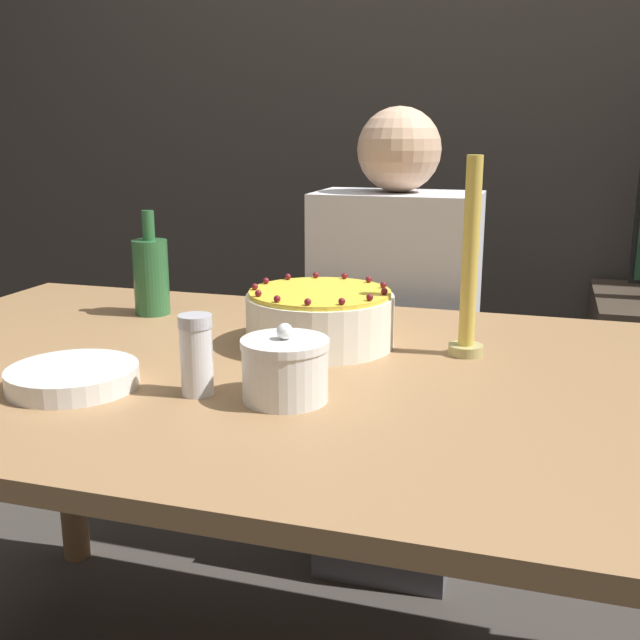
% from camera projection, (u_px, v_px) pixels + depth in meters
% --- Properties ---
extents(wall_behind, '(8.00, 0.05, 2.60)m').
position_uv_depth(wall_behind, '(435.00, 75.00, 2.40)').
color(wall_behind, '#38332D').
rests_on(wall_behind, ground_plane).
extents(dining_table, '(1.69, 0.97, 0.75)m').
position_uv_depth(dining_table, '(299.00, 423.00, 1.27)').
color(dining_table, '#936D47').
rests_on(dining_table, ground_plane).
extents(cake, '(0.27, 0.27, 0.11)m').
position_uv_depth(cake, '(320.00, 318.00, 1.36)').
color(cake, white).
rests_on(cake, dining_table).
extents(sugar_bowl, '(0.13, 0.13, 0.12)m').
position_uv_depth(sugar_bowl, '(285.00, 369.00, 1.09)').
color(sugar_bowl, white).
rests_on(sugar_bowl, dining_table).
extents(sugar_shaker, '(0.05, 0.05, 0.12)m').
position_uv_depth(sugar_shaker, '(196.00, 355.00, 1.11)').
color(sugar_shaker, white).
rests_on(sugar_shaker, dining_table).
extents(plate_stack, '(0.20, 0.20, 0.03)m').
position_uv_depth(plate_stack, '(73.00, 377.00, 1.15)').
color(plate_stack, white).
rests_on(plate_stack, dining_table).
extents(candle, '(0.06, 0.06, 0.34)m').
position_uv_depth(candle, '(469.00, 274.00, 1.28)').
color(candle, tan).
rests_on(candle, dining_table).
extents(bottle, '(0.07, 0.07, 0.22)m').
position_uv_depth(bottle, '(151.00, 275.00, 1.59)').
color(bottle, '#2D6638').
rests_on(bottle, dining_table).
extents(person_man_blue_shirt, '(0.40, 0.34, 1.18)m').
position_uv_depth(person_man_blue_shirt, '(393.00, 376.00, 1.93)').
color(person_man_blue_shirt, '#595960').
rests_on(person_man_blue_shirt, ground_plane).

